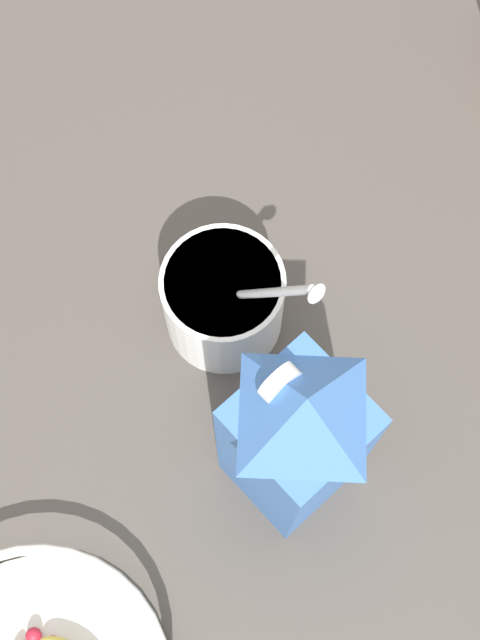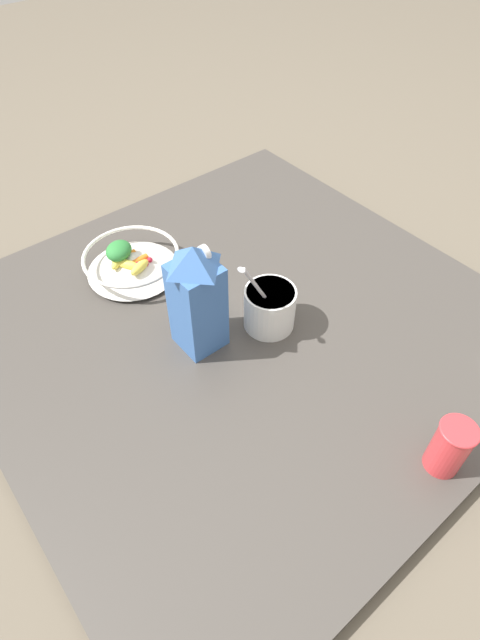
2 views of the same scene
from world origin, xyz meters
name	(u,v)px [view 1 (image 1 of 2)]	position (x,y,z in m)	size (l,w,h in m)	color
ground_plane	(219,387)	(0.00, 0.00, 0.00)	(6.00, 6.00, 0.00)	#665B4C
countertop	(218,383)	(0.00, 0.00, 0.02)	(1.18, 1.18, 0.03)	#47423D
milk_carton	(296,440)	(0.01, 0.11, 0.17)	(0.10, 0.10, 0.27)	#3D6BB2
yogurt_tub	(224,299)	(-0.05, -0.04, 0.09)	(0.12, 0.16, 0.24)	white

